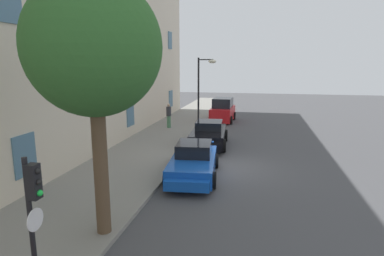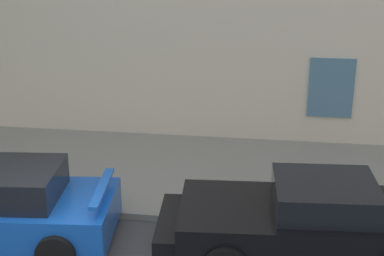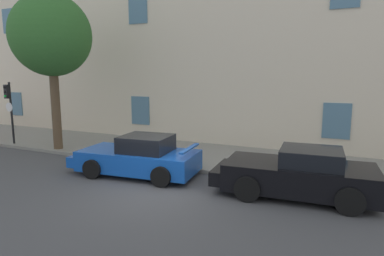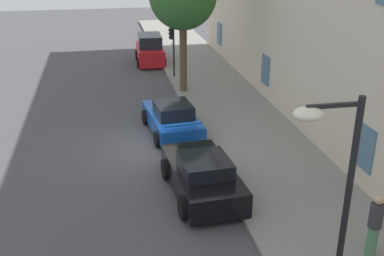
{
  "view_description": "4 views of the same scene",
  "coord_description": "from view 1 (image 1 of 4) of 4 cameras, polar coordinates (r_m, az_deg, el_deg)",
  "views": [
    {
      "loc": [
        -14.52,
        -1.58,
        4.8
      ],
      "look_at": [
        0.26,
        1.52,
        1.8
      ],
      "focal_mm": 30.35,
      "sensor_mm": 36.0,
      "label": 1
    },
    {
      "loc": [
        3.34,
        -7.39,
        5.46
      ],
      "look_at": [
        1.88,
        2.91,
        1.69
      ],
      "focal_mm": 53.26,
      "sensor_mm": 36.0,
      "label": 2
    },
    {
      "loc": [
        5.09,
        -8.46,
        3.54
      ],
      "look_at": [
        0.56,
        1.4,
        1.77
      ],
      "focal_mm": 31.1,
      "sensor_mm": 36.0,
      "label": 3
    },
    {
      "loc": [
        17.44,
        -1.65,
        8.01
      ],
      "look_at": [
        1.36,
        1.48,
        1.27
      ],
      "focal_mm": 43.95,
      "sensor_mm": 36.0,
      "label": 4
    }
  ],
  "objects": [
    {
      "name": "traffic_light",
      "position": [
        6.82,
        -26.12,
        -12.45
      ],
      "size": [
        0.44,
        0.36,
        3.02
      ],
      "color": "black",
      "rests_on": "sidewalk"
    },
    {
      "name": "building_facade",
      "position": [
        17.65,
        -23.32,
        13.67
      ],
      "size": [
        36.37,
        4.17,
        11.61
      ],
      "color": "beige",
      "rests_on": "ground"
    },
    {
      "name": "tree_near_kerb",
      "position": [
        8.81,
        -16.84,
        13.18
      ],
      "size": [
        3.47,
        3.47,
        6.86
      ],
      "color": "brown",
      "rests_on": "sidewalk"
    },
    {
      "name": "street_lamp",
      "position": [
        24.82,
        2.18,
        8.72
      ],
      "size": [
        0.44,
        1.42,
        5.11
      ],
      "color": "black",
      "rests_on": "sidewalk"
    },
    {
      "name": "sportscar_yellow_flank",
      "position": [
        19.07,
        2.9,
        -1.38
      ],
      "size": [
        4.69,
        2.36,
        1.44
      ],
      "color": "black",
      "rests_on": "ground"
    },
    {
      "name": "ground_plane",
      "position": [
        15.38,
        5.38,
        -7.01
      ],
      "size": [
        80.0,
        80.0,
        0.0
      ],
      "primitive_type": "plane",
      "color": "#444447"
    },
    {
      "name": "sportscar_red_lead",
      "position": [
        13.93,
        0.18,
        -6.26
      ],
      "size": [
        4.66,
        2.37,
        1.43
      ],
      "color": "#144CB2",
      "rests_on": "ground"
    },
    {
      "name": "sidewalk",
      "position": [
        16.39,
        -10.01,
        -5.73
      ],
      "size": [
        60.0,
        4.41,
        0.14
      ],
      "primitive_type": "cube",
      "color": "gray",
      "rests_on": "ground"
    },
    {
      "name": "pedestrian_admiring",
      "position": [
        24.0,
        -4.11,
        2.22
      ],
      "size": [
        0.5,
        0.5,
        1.78
      ],
      "color": "#4C7F59",
      "rests_on": "sidewalk"
    },
    {
      "name": "hatchback_parked",
      "position": [
        27.52,
        5.42,
        3.02
      ],
      "size": [
        3.75,
        2.0,
        1.98
      ],
      "color": "red",
      "rests_on": "ground"
    }
  ]
}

